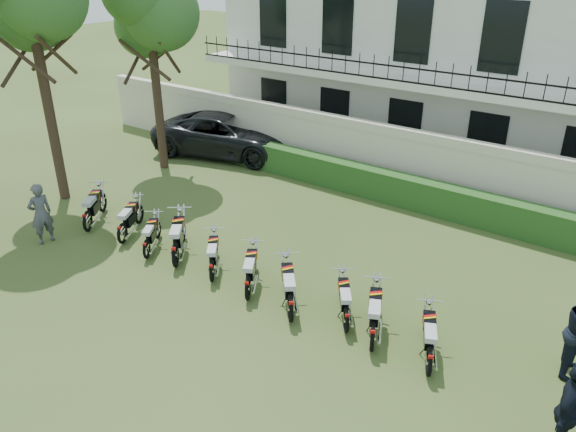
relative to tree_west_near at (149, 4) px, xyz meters
name	(u,v)px	position (x,y,z in m)	size (l,w,h in m)	color
ground	(269,308)	(8.96, -5.00, -5.89)	(100.00, 100.00, 0.00)	#3B4C1E
perimeter_wall	(418,165)	(8.96, 3.00, -4.72)	(30.00, 0.35, 2.30)	beige
hedge	(434,198)	(9.96, 2.20, -5.39)	(18.00, 0.60, 1.00)	#254A1A
building	(489,60)	(8.96, 8.96, -2.18)	(20.40, 9.60, 7.40)	white
tree_west_near	(149,4)	(0.00, 0.00, 0.00)	(3.40, 3.20, 7.90)	#473323
motorcycle_0	(87,216)	(2.27, -5.08, -5.39)	(1.23, 1.69, 1.09)	black
motorcycle_1	(122,229)	(3.68, -4.95, -5.42)	(0.99, 1.70, 1.03)	black
motorcycle_2	(146,245)	(4.89, -5.12, -5.46)	(1.00, 1.46, 0.92)	black
motorcycle_3	(175,249)	(5.85, -4.98, -5.36)	(1.38, 1.70, 1.14)	black
motorcycle_4	(211,266)	(7.12, -4.94, -5.44)	(1.17, 1.45, 0.97)	black
motorcycle_5	(248,283)	(8.36, -5.03, -5.43)	(1.07, 1.60, 1.01)	black
motorcycle_6	(291,303)	(9.69, -5.12, -5.39)	(1.36, 1.56, 1.08)	black
motorcycle_7	(346,315)	(10.89, -4.72, -5.45)	(1.11, 1.47, 0.96)	black
motorcycle_8	(373,331)	(11.65, -4.93, -5.40)	(0.96, 1.79, 1.06)	black
motorcycle_9	(430,356)	(12.90, -4.94, -5.43)	(0.92, 1.69, 1.00)	black
suv	(228,135)	(0.98, 2.56, -5.06)	(2.74, 5.95, 1.65)	black
inspector	(41,214)	(1.81, -6.20, -5.00)	(0.65, 0.43, 1.79)	#59595E
officer_2	(570,412)	(15.44, -5.47, -4.96)	(1.09, 0.45, 1.86)	black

